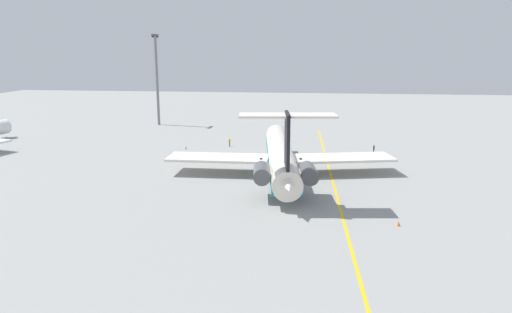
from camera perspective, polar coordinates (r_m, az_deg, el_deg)
The scene contains 8 objects.
ground at distance 78.96m, azimuth 7.51°, elevation -1.92°, with size 289.29×289.29×0.00m, color gray.
main_jetliner at distance 75.31m, azimuth 3.02°, elevation 0.06°, with size 41.91×37.07×12.21m.
ground_crew_near_nose at distance 99.04m, azimuth -3.21°, elevation 1.81°, with size 0.27×0.42×1.66m.
ground_crew_near_tail at distance 95.00m, azimuth 14.01°, elevation 0.98°, with size 0.36×0.28×1.69m.
safety_cone_nose at distance 57.52m, azimuth 16.80°, elevation -7.75°, with size 0.40×0.40×0.55m, color #EA590F.
safety_cone_wingtip at distance 97.46m, azimuth -8.45°, elevation 1.04°, with size 0.40×0.40×0.55m, color #EA590F.
taxiway_centreline at distance 77.15m, azimuth 9.03°, elevation -2.32°, with size 88.61×0.36×0.01m, color gold.
light_mast at distance 129.06m, azimuth -11.85°, elevation 9.49°, with size 4.00×0.70×23.66m.
Camera 1 is at (-76.39, 1.16, 19.96)m, focal length 33.22 mm.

